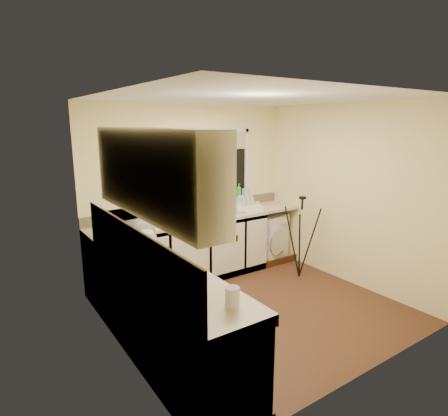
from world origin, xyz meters
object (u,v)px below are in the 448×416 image
(plant_c, at_px, (209,193))
(cup_left, at_px, (178,279))
(laptop, at_px, (167,217))
(soap_bottle_clear, at_px, (246,191))
(kettle, at_px, (146,243))
(glass_jug, at_px, (232,298))
(washing_machine, at_px, (267,237))
(dish_rack, at_px, (246,207))
(microwave, at_px, (129,227))
(plant_a, at_px, (170,198))
(soap_bottle_green, at_px, (239,191))
(plant_b, at_px, (189,195))
(plant_d, at_px, (221,193))
(tripod, at_px, (301,237))
(steel_jar, at_px, (152,261))
(cup_back, at_px, (257,204))

(plant_c, height_order, cup_left, plant_c)
(cup_left, bearing_deg, laptop, 66.61)
(laptop, height_order, soap_bottle_clear, soap_bottle_clear)
(kettle, bearing_deg, glass_jug, -88.53)
(washing_machine, relative_size, dish_rack, 1.75)
(microwave, xyz_separation_m, cup_left, (-0.10, -1.35, -0.11))
(cup_left, bearing_deg, microwave, 85.88)
(washing_machine, relative_size, soap_bottle_clear, 3.92)
(dish_rack, xyz_separation_m, plant_a, (-1.18, 0.19, 0.24))
(laptop, bearing_deg, microwave, -130.41)
(dish_rack, relative_size, soap_bottle_green, 1.94)
(plant_b, relative_size, plant_d, 1.32)
(laptop, distance_m, tripod, 1.91)
(steel_jar, bearing_deg, washing_machine, 28.83)
(tripod, distance_m, microwave, 2.47)
(microwave, xyz_separation_m, plant_d, (1.71, 0.74, 0.09))
(dish_rack, height_order, plant_c, plant_c)
(microwave, relative_size, cup_left, 5.44)
(plant_b, xyz_separation_m, soap_bottle_green, (0.88, -0.00, -0.02))
(plant_a, bearing_deg, soap_bottle_green, -0.44)
(plant_b, bearing_deg, dish_rack, -11.74)
(tripod, height_order, glass_jug, tripod)
(soap_bottle_clear, relative_size, cup_left, 1.85)
(tripod, distance_m, plant_a, 1.93)
(cup_left, bearing_deg, cup_back, 38.71)
(washing_machine, bearing_deg, cup_back, 168.23)
(laptop, bearing_deg, plant_b, 39.83)
(glass_jug, relative_size, soap_bottle_clear, 0.81)
(microwave, distance_m, plant_a, 1.13)
(washing_machine, relative_size, cup_left, 7.25)
(washing_machine, height_order, microwave, microwave)
(tripod, height_order, soap_bottle_green, soap_bottle_green)
(cup_left, bearing_deg, soap_bottle_clear, 42.24)
(plant_c, bearing_deg, laptop, -164.69)
(plant_c, xyz_separation_m, cup_back, (0.76, -0.18, -0.23))
(microwave, height_order, soap_bottle_green, soap_bottle_green)
(dish_rack, distance_m, cup_left, 2.85)
(microwave, bearing_deg, tripod, -99.96)
(washing_machine, xyz_separation_m, dish_rack, (-0.45, -0.02, 0.56))
(tripod, xyz_separation_m, steel_jar, (-2.53, -0.61, 0.37))
(dish_rack, distance_m, steel_jar, 2.59)
(laptop, xyz_separation_m, plant_d, (1.01, 0.24, 0.18))
(tripod, distance_m, plant_d, 1.35)
(dish_rack, relative_size, cup_left, 4.15)
(microwave, distance_m, plant_b, 1.36)
(plant_d, bearing_deg, steel_jar, -138.45)
(steel_jar, relative_size, plant_c, 0.51)
(washing_machine, distance_m, microwave, 2.64)
(laptop, distance_m, steel_jar, 1.61)
(glass_jug, distance_m, soap_bottle_clear, 3.40)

